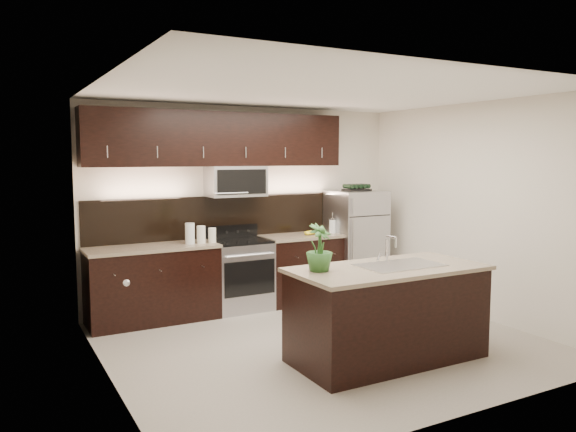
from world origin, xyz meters
The scene contains 12 objects.
ground centered at (0.00, 0.00, 0.00)m, with size 4.50×4.50×0.00m, color gray.
room_walls centered at (-0.11, -0.04, 1.70)m, with size 4.52×4.02×2.71m.
counter_run centered at (-0.46, 1.69, 0.47)m, with size 3.51×0.65×0.94m.
upper_fixtures centered at (-0.43, 1.84, 2.14)m, with size 3.49×0.40×1.66m.
island centered at (0.29, -0.72, 0.47)m, with size 1.96×0.96×0.94m.
sink_faucet centered at (0.44, -0.71, 0.96)m, with size 0.84×0.50×0.28m.
refrigerator centered at (1.58, 1.63, 0.77)m, with size 0.74×0.67×1.53m, color #B2B2B7.
wine_rack centered at (1.58, 1.63, 1.57)m, with size 0.38×0.23×0.09m.
plant centered at (-0.42, -0.57, 1.17)m, with size 0.25×0.25×0.45m, color #295722.
canisters centered at (-0.84, 1.63, 1.06)m, with size 0.39×0.14×0.26m.
french_press centered at (1.17, 1.64, 1.05)m, with size 0.10×0.10×0.29m.
bananas centered at (0.73, 1.61, 0.97)m, with size 0.20×0.15×0.06m, color yellow.
Camera 1 is at (-3.18, -5.04, 2.02)m, focal length 35.00 mm.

